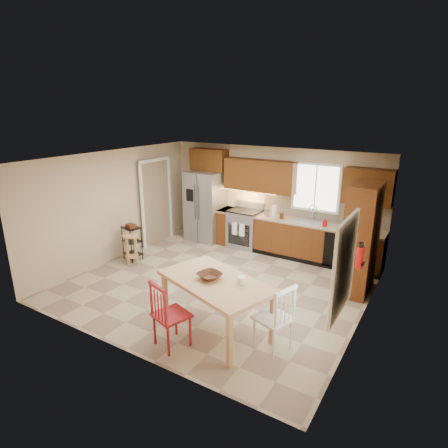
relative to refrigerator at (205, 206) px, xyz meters
name	(u,v)px	position (x,y,z in m)	size (l,w,h in m)	color
floor	(217,284)	(1.70, -2.12, -0.91)	(5.50, 5.50, 0.00)	tan
ceiling	(216,159)	(1.70, -2.12, 1.59)	(5.50, 5.00, 0.02)	silver
wall_back	(271,199)	(1.70, 0.38, 0.34)	(5.50, 0.02, 2.50)	#CCB793
wall_front	(118,273)	(1.70, -4.62, 0.34)	(5.50, 0.02, 2.50)	#CCB793
wall_left	(114,206)	(-1.05, -2.12, 0.34)	(0.02, 5.00, 2.50)	#CCB793
wall_right	(367,253)	(4.45, -2.12, 0.34)	(0.02, 5.00, 2.50)	#CCB793
refrigerator	(205,206)	(0.00, 0.00, 0.00)	(0.92, 0.75, 1.82)	gray
range_stove	(245,229)	(1.15, 0.06, -0.45)	(0.76, 0.63, 0.92)	gray
base_cabinet_narrow	(226,226)	(0.60, 0.08, -0.46)	(0.30, 0.60, 0.90)	#5C3211
base_cabinet_run	(316,242)	(2.99, 0.08, -0.46)	(2.92, 0.60, 0.90)	#5C3211
dishwasher	(337,251)	(3.55, -0.22, -0.46)	(0.60, 0.02, 0.78)	black
backsplash	(323,209)	(2.99, 0.36, 0.27)	(2.92, 0.03, 0.55)	beige
upper_over_fridge	(209,160)	(0.00, 0.20, 1.19)	(1.00, 0.35, 0.55)	#5C320F
upper_left_block	(260,175)	(1.45, 0.20, 0.92)	(1.80, 0.35, 0.75)	#5C320F
upper_right_block	(368,187)	(3.95, 0.20, 0.92)	(1.00, 0.35, 0.75)	#5C320F
window_back	(316,188)	(2.80, 0.35, 0.74)	(1.12, 0.04, 1.12)	white
sink	(309,224)	(2.80, 0.08, -0.05)	(0.62, 0.46, 0.16)	gray
undercab_glow	(248,190)	(1.15, 0.17, 0.52)	(1.60, 0.30, 0.01)	#FFBF66
soap_bottle	(325,222)	(3.18, -0.02, 0.09)	(0.09, 0.09, 0.19)	red
paper_towel	(274,212)	(1.95, 0.03, 0.13)	(0.12, 0.12, 0.28)	white
canister_steel	(267,212)	(1.75, 0.03, 0.08)	(0.11, 0.11, 0.18)	gray
canister_wood	(282,216)	(2.15, 0.00, 0.06)	(0.10, 0.10, 0.14)	#472513
pantry	(361,239)	(4.13, -0.93, 0.14)	(0.50, 0.95, 2.10)	#5C3211
fire_extinguisher	(360,258)	(4.33, -1.98, 0.19)	(0.12, 0.12, 0.36)	red
window_right	(344,266)	(4.38, -3.27, 0.54)	(0.04, 1.02, 1.32)	white
doorway	(156,203)	(-0.97, -0.82, 0.14)	(0.04, 0.95, 2.10)	#8C7A59
dining_table	(216,306)	(2.56, -3.49, -0.48)	(1.78, 1.00, 0.87)	tan
chair_red	(172,314)	(2.21, -4.14, -0.39)	(0.49, 0.49, 1.05)	#A61920
chair_white	(273,317)	(3.51, -3.44, -0.39)	(0.49, 0.49, 1.05)	white
table_bowl	(210,279)	(2.44, -3.49, -0.03)	(0.36, 0.36, 0.09)	#472513
table_jar	(242,281)	(2.94, -3.38, 0.00)	(0.15, 0.15, 0.17)	white
bar_stool	(132,250)	(-0.45, -2.29, -0.56)	(0.34, 0.34, 0.71)	tan
utility_cart	(132,243)	(-0.66, -2.04, -0.50)	(0.41, 0.32, 0.81)	black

